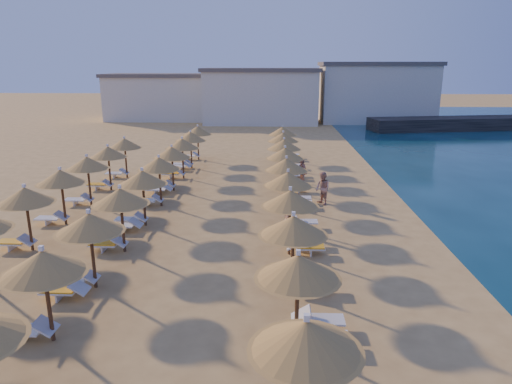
{
  "coord_description": "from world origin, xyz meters",
  "views": [
    {
      "loc": [
        2.36,
        -18.97,
        7.73
      ],
      "look_at": [
        1.44,
        4.0,
        1.3
      ],
      "focal_mm": 32.0,
      "sensor_mm": 36.0,
      "label": 1
    }
  ],
  "objects_px": {
    "parasol_row_east": "(288,180)",
    "beachgoer_a": "(288,216)",
    "beachgoer_c": "(302,172)",
    "beachgoer_b": "(323,188)",
    "parasol_row_west": "(142,179)",
    "jetty": "(487,123)"
  },
  "relations": [
    {
      "from": "parasol_row_west",
      "to": "beachgoer_a",
      "type": "xyz_separation_m",
      "value": [
        7.08,
        -0.63,
        -1.6
      ]
    },
    {
      "from": "jetty",
      "to": "beachgoer_a",
      "type": "bearing_deg",
      "value": -135.36
    },
    {
      "from": "parasol_row_west",
      "to": "beachgoer_c",
      "type": "relative_size",
      "value": 19.35
    },
    {
      "from": "parasol_row_east",
      "to": "beachgoer_c",
      "type": "height_order",
      "value": "parasol_row_east"
    },
    {
      "from": "parasol_row_east",
      "to": "parasol_row_west",
      "type": "height_order",
      "value": "same"
    },
    {
      "from": "beachgoer_a",
      "to": "parasol_row_east",
      "type": "bearing_deg",
      "value": 159.79
    },
    {
      "from": "jetty",
      "to": "beachgoer_b",
      "type": "relative_size",
      "value": 15.89
    },
    {
      "from": "jetty",
      "to": "beachgoer_b",
      "type": "bearing_deg",
      "value": -136.61
    },
    {
      "from": "jetty",
      "to": "beachgoer_c",
      "type": "bearing_deg",
      "value": -141.51
    },
    {
      "from": "parasol_row_west",
      "to": "beachgoer_a",
      "type": "distance_m",
      "value": 7.28
    },
    {
      "from": "jetty",
      "to": "parasol_row_west",
      "type": "xyz_separation_m",
      "value": [
        -32.85,
        -36.77,
        1.66
      ]
    },
    {
      "from": "beachgoer_a",
      "to": "parasol_row_west",
      "type": "bearing_deg",
      "value": -118.01
    },
    {
      "from": "jetty",
      "to": "beachgoer_a",
      "type": "xyz_separation_m",
      "value": [
        -25.77,
        -37.4,
        0.06
      ]
    },
    {
      "from": "parasol_row_east",
      "to": "beachgoer_b",
      "type": "bearing_deg",
      "value": 61.94
    },
    {
      "from": "parasol_row_east",
      "to": "beachgoer_a",
      "type": "relative_size",
      "value": 21.75
    },
    {
      "from": "jetty",
      "to": "parasol_row_east",
      "type": "bearing_deg",
      "value": -135.84
    },
    {
      "from": "beachgoer_b",
      "to": "jetty",
      "type": "bearing_deg",
      "value": 115.72
    },
    {
      "from": "beachgoer_c",
      "to": "jetty",
      "type": "bearing_deg",
      "value": 112.01
    },
    {
      "from": "parasol_row_west",
      "to": "beachgoer_c",
      "type": "bearing_deg",
      "value": 44.81
    },
    {
      "from": "parasol_row_east",
      "to": "parasol_row_west",
      "type": "distance_m",
      "value": 7.05
    },
    {
      "from": "beachgoer_a",
      "to": "beachgoer_b",
      "type": "height_order",
      "value": "beachgoer_b"
    },
    {
      "from": "parasol_row_east",
      "to": "beachgoer_a",
      "type": "bearing_deg",
      "value": -87.25
    }
  ]
}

